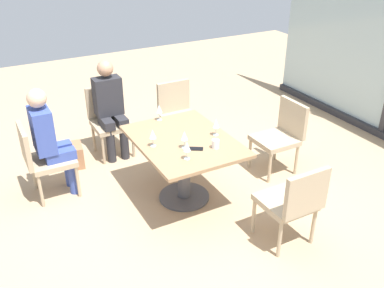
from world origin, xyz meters
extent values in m
plane|color=tan|center=(0.00, 0.00, 0.00)|extent=(12.00, 12.00, 0.00)
cube|color=#2D2D33|center=(0.00, 3.17, 0.05)|extent=(4.43, 0.10, 0.10)
cube|color=#997551|center=(0.00, 0.00, 0.71)|extent=(1.27, 0.96, 0.04)
cylinder|color=#4C4C51|center=(0.00, 0.00, 0.35)|extent=(0.14, 0.14, 0.69)
cylinder|color=#4C4C51|center=(0.00, 0.00, 0.01)|extent=(0.56, 0.56, 0.02)
cube|color=tan|center=(-1.34, -0.35, 0.42)|extent=(0.46, 0.46, 0.06)
cube|color=tan|center=(-1.59, -0.35, 0.66)|extent=(0.05, 0.46, 0.42)
cylinder|color=tan|center=(-1.14, -0.55, 0.20)|extent=(0.04, 0.04, 0.39)
cylinder|color=tan|center=(-1.14, -0.15, 0.20)|extent=(0.04, 0.04, 0.39)
cylinder|color=tan|center=(-1.54, -0.55, 0.20)|extent=(0.04, 0.04, 0.39)
cylinder|color=tan|center=(-1.54, -0.15, 0.20)|extent=(0.04, 0.04, 0.39)
cube|color=tan|center=(-0.77, -1.22, 0.42)|extent=(0.46, 0.46, 0.06)
cube|color=tan|center=(-0.77, -1.47, 0.66)|extent=(0.46, 0.05, 0.42)
cylinder|color=tan|center=(-0.57, -1.02, 0.20)|extent=(0.04, 0.04, 0.39)
cylinder|color=tan|center=(-0.97, -1.02, 0.20)|extent=(0.04, 0.04, 0.39)
cylinder|color=tan|center=(-0.57, -1.42, 0.20)|extent=(0.04, 0.04, 0.39)
cylinder|color=tan|center=(-0.97, -1.42, 0.20)|extent=(0.04, 0.04, 0.39)
cube|color=tan|center=(0.00, 1.22, 0.42)|extent=(0.46, 0.46, 0.06)
cube|color=tan|center=(0.00, 1.47, 0.66)|extent=(0.46, 0.05, 0.42)
cylinder|color=tan|center=(-0.20, 1.02, 0.20)|extent=(0.04, 0.04, 0.39)
cylinder|color=tan|center=(0.20, 1.02, 0.20)|extent=(0.04, 0.04, 0.39)
cylinder|color=tan|center=(-0.20, 1.42, 0.20)|extent=(0.04, 0.04, 0.39)
cylinder|color=tan|center=(0.20, 1.42, 0.20)|extent=(0.04, 0.04, 0.39)
cube|color=tan|center=(-1.06, 0.52, 0.42)|extent=(0.46, 0.46, 0.06)
cube|color=tan|center=(-1.31, 0.52, 0.66)|extent=(0.05, 0.46, 0.42)
cylinder|color=tan|center=(-0.86, 0.32, 0.20)|extent=(0.04, 0.04, 0.39)
cylinder|color=tan|center=(-0.86, 0.72, 0.20)|extent=(0.04, 0.04, 0.39)
cylinder|color=tan|center=(-1.26, 0.32, 0.20)|extent=(0.04, 0.04, 0.39)
cylinder|color=tan|center=(-1.26, 0.72, 0.20)|extent=(0.04, 0.04, 0.39)
cube|color=tan|center=(1.06, 0.52, 0.42)|extent=(0.46, 0.46, 0.06)
cube|color=tan|center=(1.31, 0.52, 0.66)|extent=(0.05, 0.46, 0.42)
cylinder|color=tan|center=(0.86, 0.72, 0.20)|extent=(0.04, 0.04, 0.39)
cylinder|color=tan|center=(0.86, 0.32, 0.20)|extent=(0.04, 0.04, 0.39)
cylinder|color=tan|center=(1.26, 0.72, 0.20)|extent=(0.04, 0.04, 0.39)
cylinder|color=tan|center=(1.26, 0.32, 0.20)|extent=(0.04, 0.04, 0.39)
cylinder|color=#28282D|center=(-1.16, -0.44, 0.23)|extent=(0.11, 0.11, 0.45)
cube|color=#28282D|center=(-1.26, -0.44, 0.51)|extent=(0.32, 0.13, 0.11)
cylinder|color=#28282D|center=(-1.16, -0.26, 0.23)|extent=(0.11, 0.11, 0.45)
cube|color=#28282D|center=(-1.26, -0.26, 0.51)|extent=(0.32, 0.13, 0.11)
cube|color=#28282D|center=(-1.39, -0.35, 0.80)|extent=(0.20, 0.34, 0.48)
sphere|color=tan|center=(-1.39, -0.35, 1.16)|extent=(0.20, 0.20, 0.20)
cylinder|color=#384C9E|center=(-0.68, -1.05, 0.23)|extent=(0.11, 0.11, 0.45)
cube|color=#384C9E|center=(-0.68, -1.14, 0.51)|extent=(0.13, 0.32, 0.11)
cylinder|color=#384C9E|center=(-0.86, -1.05, 0.23)|extent=(0.11, 0.11, 0.45)
cube|color=#384C9E|center=(-0.86, -1.14, 0.51)|extent=(0.13, 0.32, 0.11)
cube|color=#384C9E|center=(-0.77, -1.27, 0.80)|extent=(0.34, 0.20, 0.48)
sphere|color=#D8AD8C|center=(-0.77, -1.27, 1.16)|extent=(0.20, 0.20, 0.20)
cylinder|color=silver|center=(0.17, -0.08, 0.73)|extent=(0.06, 0.06, 0.00)
cylinder|color=silver|center=(0.17, -0.08, 0.78)|extent=(0.01, 0.01, 0.08)
cone|color=silver|center=(0.17, -0.08, 0.87)|extent=(0.07, 0.07, 0.09)
cylinder|color=silver|center=(0.07, 0.35, 0.73)|extent=(0.06, 0.06, 0.00)
cylinder|color=silver|center=(0.07, 0.35, 0.78)|extent=(0.01, 0.01, 0.08)
cone|color=silver|center=(0.07, 0.35, 0.87)|extent=(0.07, 0.07, 0.09)
cylinder|color=silver|center=(0.38, -0.16, 0.73)|extent=(0.06, 0.06, 0.00)
cylinder|color=silver|center=(0.38, -0.16, 0.78)|extent=(0.01, 0.01, 0.08)
cone|color=silver|center=(0.38, -0.16, 0.87)|extent=(0.07, 0.07, 0.09)
cylinder|color=silver|center=(-0.02, -0.34, 0.73)|extent=(0.06, 0.06, 0.00)
cylinder|color=silver|center=(-0.02, -0.34, 0.78)|extent=(0.01, 0.01, 0.08)
cone|color=silver|center=(-0.02, -0.34, 0.87)|extent=(0.07, 0.07, 0.09)
cylinder|color=silver|center=(-0.57, -0.02, 0.73)|extent=(0.06, 0.06, 0.00)
cylinder|color=silver|center=(-0.57, -0.02, 0.78)|extent=(0.01, 0.01, 0.08)
cone|color=silver|center=(-0.57, -0.02, 0.87)|extent=(0.07, 0.07, 0.09)
cylinder|color=white|center=(0.32, 0.20, 0.78)|extent=(0.08, 0.08, 0.09)
cube|color=black|center=(0.25, 0.01, 0.73)|extent=(0.13, 0.16, 0.01)
cube|color=#A3704C|center=(-1.28, -0.86, 0.14)|extent=(0.32, 0.20, 0.28)
camera|label=1|loc=(3.55, -1.82, 2.77)|focal=40.25mm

